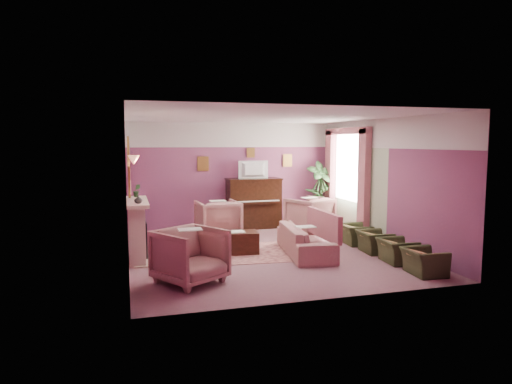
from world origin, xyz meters
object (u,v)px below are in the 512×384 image
object	(u,v)px
floral_armchair_right	(309,213)
olive_chair_a	(424,258)
piano	(254,204)
olive_chair_b	(397,247)
floral_armchair_front	(190,253)
olive_chair_c	(375,238)
floral_armchair_left	(218,217)
olive_chair_d	(355,231)
sofa	(305,235)
television	(254,168)
side_table	(316,212)
coffee_table	(233,243)

from	to	relation	value
floral_armchair_right	olive_chair_a	size ratio (longest dim) A/B	1.44
piano	olive_chair_b	world-z (taller)	piano
floral_armchair_front	olive_chair_a	size ratio (longest dim) A/B	1.44
floral_armchair_front	olive_chair_c	bearing A→B (deg)	14.17
floral_armchair_left	olive_chair_d	world-z (taller)	floral_armchair_left
olive_chair_b	floral_armchair_right	bearing A→B (deg)	98.43
sofa	olive_chair_c	size ratio (longest dim) A/B	2.90
television	side_table	size ratio (longest dim) A/B	1.14
coffee_table	floral_armchair_left	distance (m)	1.71
floral_armchair_right	side_table	world-z (taller)	floral_armchair_right
coffee_table	olive_chair_c	bearing A→B (deg)	-14.32
coffee_table	olive_chair_c	xyz separation A→B (m)	(2.83, -0.72, 0.07)
coffee_table	floral_armchair_left	size ratio (longest dim) A/B	1.01
coffee_table	olive_chair_d	xyz separation A→B (m)	(2.83, 0.10, 0.07)
floral_armchair_front	piano	bearing A→B (deg)	62.29
floral_armchair_front	floral_armchair_left	bearing A→B (deg)	71.66
floral_armchair_front	olive_chair_c	xyz separation A→B (m)	(3.95, 1.00, -0.20)
television	piano	bearing A→B (deg)	90.00
floral_armchair_right	olive_chair_b	bearing A→B (deg)	-81.57
floral_armchair_front	olive_chair_d	world-z (taller)	floral_armchair_front
olive_chair_a	side_table	bearing A→B (deg)	88.68
floral_armchair_front	olive_chair_c	distance (m)	4.08
television	floral_armchair_right	world-z (taller)	television
sofa	olive_chair_b	world-z (taller)	sofa
floral_armchair_right	side_table	xyz separation A→B (m)	(0.59, 0.92, -0.15)
sofa	floral_armchair_left	xyz separation A→B (m)	(-1.38, 2.16, 0.09)
coffee_table	floral_armchair_front	bearing A→B (deg)	-122.99
piano	coffee_table	xyz separation A→B (m)	(-1.17, -2.63, -0.43)
piano	television	bearing A→B (deg)	-90.00
floral_armchair_right	side_table	bearing A→B (deg)	57.56
floral_armchair_right	olive_chair_d	distance (m)	1.63
olive_chair_a	piano	bearing A→B (deg)	108.43
floral_armchair_left	olive_chair_d	bearing A→B (deg)	-29.36
piano	olive_chair_d	size ratio (longest dim) A/B	2.02
coffee_table	floral_armchair_front	xyz separation A→B (m)	(-1.12, -1.72, 0.27)
olive_chair_b	olive_chair_c	distance (m)	0.82
sofa	side_table	world-z (taller)	sofa
sofa	floral_armchair_left	bearing A→B (deg)	122.56
olive_chair_b	television	bearing A→B (deg)	111.98
television	floral_armchair_left	size ratio (longest dim) A/B	0.80
piano	sofa	world-z (taller)	piano
floral_armchair_left	olive_chair_a	distance (m)	4.94
television	olive_chair_d	bearing A→B (deg)	-56.19
side_table	olive_chair_a	bearing A→B (deg)	-91.32
television	olive_chair_c	xyz separation A→B (m)	(1.67, -3.31, -1.30)
floral_armchair_right	floral_armchair_front	world-z (taller)	same
olive_chair_c	side_table	world-z (taller)	side_table
olive_chair_c	floral_armchair_left	bearing A→B (deg)	139.53
side_table	olive_chair_b	bearing A→B (deg)	-91.58
floral_armchair_front	sofa	bearing A→B (deg)	26.34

